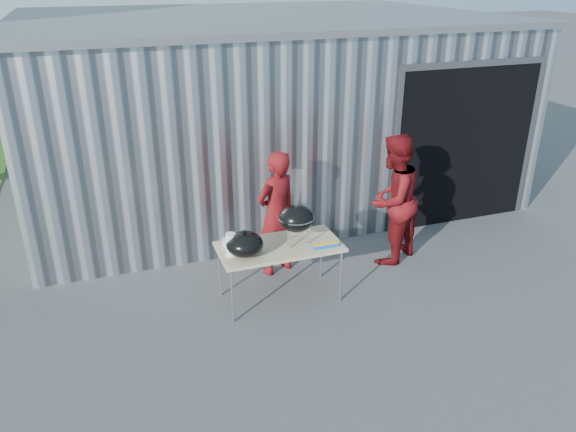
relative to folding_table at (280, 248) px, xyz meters
name	(u,v)px	position (x,y,z in m)	size (l,w,h in m)	color
ground	(307,311)	(0.22, -0.40, -0.71)	(80.00, 80.00, 0.00)	#414143
building	(265,102)	(1.14, 4.18, 0.83)	(8.20, 6.20, 3.10)	silver
folding_table	(280,248)	(0.00, 0.00, 0.00)	(1.50, 0.75, 0.75)	tan
kettle_grill	(296,212)	(0.21, -0.02, 0.46)	(0.44, 0.44, 0.94)	black
grill_lid	(245,244)	(-0.46, -0.10, 0.18)	(0.44, 0.44, 0.32)	black
paper_towels	(231,244)	(-0.62, -0.05, 0.18)	(0.12, 0.12, 0.28)	white
white_tub	(232,243)	(-0.55, 0.17, 0.09)	(0.20, 0.15, 0.10)	white
foil_box	(326,245)	(0.51, -0.25, 0.07)	(0.32, 0.05, 0.06)	blue
person_cook	(276,213)	(0.19, 0.69, 0.15)	(0.63, 0.41, 1.72)	#610E11
person_bystander	(392,200)	(1.80, 0.47, 0.21)	(0.90, 0.70, 1.85)	#610E11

